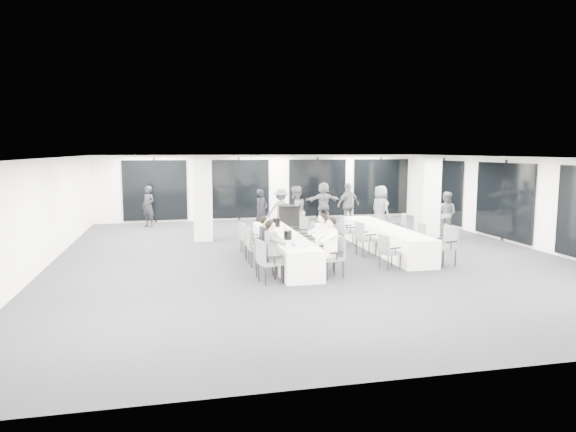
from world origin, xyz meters
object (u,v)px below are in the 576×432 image
chair_main_right_far (300,231)px  chair_main_left_far (245,235)px  chair_side_left_far (346,229)px  chair_main_right_near (334,254)px  banquet_table_side (385,239)px  standing_guest_a (261,208)px  chair_main_left_second (261,253)px  chair_side_left_near (388,250)px  standing_guest_b (295,208)px  chair_main_left_mid (255,244)px  banquet_table_main (284,248)px  chair_side_left_mid (364,236)px  ice_bucket_far (276,222)px  cocktail_table (289,222)px  chair_side_right_near (446,243)px  standing_guest_d (348,202)px  standing_guest_f (323,199)px  chair_main_right_fourth (309,237)px  standing_guest_c (281,207)px  chair_main_left_fourth (250,239)px  chair_main_right_second (326,247)px  chair_side_right_mid (417,236)px  standing_guest_e (380,206)px  standing_guest_h (446,211)px  chair_main_left_near (267,259)px  standing_guest_g (148,204)px  chair_side_right_far (399,228)px  chair_main_right_mid (316,243)px  ice_bucket_near (288,235)px

chair_main_right_far → chair_main_left_far: bearing=78.7°
chair_side_left_far → chair_main_right_near: bearing=-17.8°
banquet_table_side → standing_guest_a: standing_guest_a is taller
chair_main_left_second → chair_side_left_near: size_ratio=1.09×
chair_main_left_far → standing_guest_b: standing_guest_b is taller
chair_main_left_mid → banquet_table_main: bearing=109.7°
chair_side_left_mid → ice_bucket_far: (-2.33, 1.14, 0.32)m
cocktail_table → chair_side_right_near: 5.86m
chair_main_right_far → chair_side_left_mid: 2.02m
standing_guest_d → standing_guest_b: bearing=19.0°
banquet_table_side → standing_guest_f: bearing=88.9°
chair_main_left_second → ice_bucket_far: (0.91, 2.74, 0.34)m
chair_main_right_fourth → standing_guest_c: size_ratio=0.54×
chair_main_left_mid → ice_bucket_far: ice_bucket_far is taller
chair_side_left_mid → chair_main_right_fourth: bearing=-104.3°
banquet_table_main → chair_main_left_fourth: (-0.83, 0.57, 0.18)m
chair_main_left_mid → standing_guest_d: size_ratio=0.51×
banquet_table_main → chair_main_right_second: chair_main_right_second is taller
chair_side_left_mid → standing_guest_c: 5.17m
chair_side_left_near → chair_side_right_near: bearing=80.5°
chair_side_left_near → chair_side_right_near: 1.67m
banquet_table_main → chair_side_right_near: 4.30m
chair_side_right_mid → chair_main_right_fourth: bearing=89.3°
chair_main_left_fourth → standing_guest_b: size_ratio=0.48×
chair_main_left_mid → chair_main_left_fourth: 0.89m
standing_guest_b → standing_guest_e: (3.26, 0.31, -0.03)m
chair_main_left_far → chair_side_left_near: (3.25, -2.92, -0.01)m
chair_main_left_second → standing_guest_a: standing_guest_a is taller
banquet_table_side → chair_main_right_near: 3.56m
chair_side_left_near → standing_guest_h: 5.89m
chair_main_left_mid → chair_main_left_fourth: bearing=178.6°
cocktail_table → chair_main_left_near: size_ratio=1.15×
chair_main_right_near → chair_main_right_fourth: size_ratio=1.01×
chair_side_left_near → standing_guest_a: bearing=-173.2°
standing_guest_f → standing_guest_h: (3.06, -4.79, -0.04)m
standing_guest_g → ice_bucket_far: 7.13m
chair_main_left_near → chair_side_right_far: size_ratio=0.99×
chair_main_left_fourth → chair_main_right_mid: chair_main_left_fourth is taller
standing_guest_c → ice_bucket_far: standing_guest_c is taller
ice_bucket_near → standing_guest_d: bearing=59.2°
chair_main_left_mid → chair_main_left_fourth: (0.00, 0.89, -0.02)m
ice_bucket_near → chair_main_left_second: bearing=-147.2°
chair_main_left_mid → standing_guest_c: (1.85, 5.60, 0.33)m
banquet_table_main → chair_main_left_far: chair_main_left_far is taller
chair_main_left_mid → chair_side_right_near: (4.92, -1.01, 0.02)m
chair_side_right_mid → chair_side_right_far: (0.01, 1.30, 0.06)m
standing_guest_f → chair_side_left_near: bearing=83.1°
chair_side_right_far → standing_guest_b: size_ratio=0.49×
banquet_table_side → chair_side_left_mid: bearing=-153.8°
standing_guest_f → standing_guest_h: 5.69m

